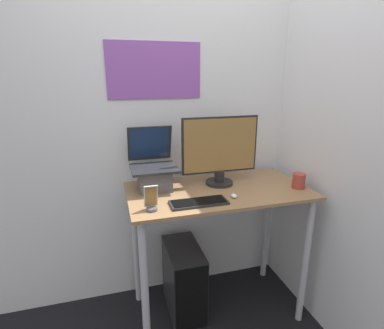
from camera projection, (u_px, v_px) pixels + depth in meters
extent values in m
cube|color=silver|center=(201.00, 123.00, 2.17)|extent=(6.00, 0.05, 2.60)
cube|color=purple|center=(155.00, 71.00, 1.96)|extent=(0.62, 0.01, 0.36)
cube|color=silver|center=(348.00, 136.00, 1.71)|extent=(0.05, 6.00, 2.60)
cube|color=#936D47|center=(218.00, 191.00, 1.92)|extent=(1.16, 0.61, 0.02)
cylinder|color=#B7B7BC|center=(145.00, 293.00, 1.69)|extent=(0.04, 0.04, 0.91)
cylinder|color=#B7B7BC|center=(305.00, 262.00, 1.96)|extent=(0.04, 0.04, 0.91)
cylinder|color=#B7B7BC|center=(136.00, 246.00, 2.15)|extent=(0.04, 0.04, 0.91)
cylinder|color=#B7B7BC|center=(267.00, 226.00, 2.43)|extent=(0.04, 0.04, 0.91)
cube|color=#4C4C51|center=(155.00, 180.00, 1.90)|extent=(0.20, 0.17, 0.13)
cube|color=#262628|center=(154.00, 168.00, 1.88)|extent=(0.29, 0.25, 0.02)
cube|color=#262628|center=(150.00, 143.00, 1.99)|extent=(0.29, 0.09, 0.24)
cube|color=navy|center=(150.00, 143.00, 1.98)|extent=(0.26, 0.07, 0.21)
cylinder|color=black|center=(219.00, 182.00, 2.01)|extent=(0.18, 0.18, 0.02)
cylinder|color=black|center=(219.00, 176.00, 2.00)|extent=(0.07, 0.07, 0.08)
cube|color=black|center=(220.00, 145.00, 1.94)|extent=(0.51, 0.01, 0.37)
cube|color=olive|center=(220.00, 145.00, 1.93)|extent=(0.49, 0.01, 0.34)
cube|color=black|center=(199.00, 203.00, 1.70)|extent=(0.33, 0.13, 0.01)
cube|color=black|center=(199.00, 201.00, 1.70)|extent=(0.30, 0.11, 0.00)
ellipsoid|color=white|center=(234.00, 196.00, 1.78)|extent=(0.03, 0.05, 0.02)
cylinder|color=#4C4C51|center=(152.00, 209.00, 1.62)|extent=(0.06, 0.06, 0.02)
cube|color=silver|center=(151.00, 196.00, 1.61)|extent=(0.07, 0.03, 0.13)
cube|color=olive|center=(151.00, 196.00, 1.60)|extent=(0.07, 0.03, 0.12)
cube|color=black|center=(184.00, 279.00, 2.12)|extent=(0.23, 0.42, 0.50)
cube|color=black|center=(192.00, 300.00, 1.92)|extent=(0.22, 0.01, 0.47)
cylinder|color=#9E382D|center=(299.00, 181.00, 1.93)|extent=(0.08, 0.08, 0.10)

